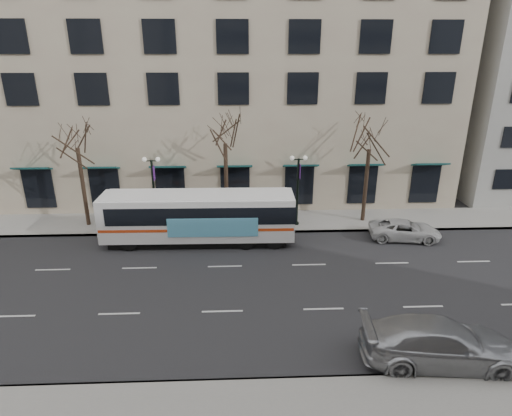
{
  "coord_description": "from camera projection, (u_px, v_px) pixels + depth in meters",
  "views": [
    {
      "loc": [
        0.93,
        -20.16,
        12.1
      ],
      "look_at": [
        1.8,
        1.39,
        4.0
      ],
      "focal_mm": 30.0,
      "sensor_mm": 36.0,
      "label": 1
    }
  ],
  "objects": [
    {
      "name": "ground",
      "position": [
        224.0,
        287.0,
        23.07
      ],
      "size": [
        160.0,
        160.0,
        0.0
      ],
      "primitive_type": "plane",
      "color": "black",
      "rests_on": "ground"
    },
    {
      "name": "sidewalk_far",
      "position": [
        295.0,
        221.0,
        31.65
      ],
      "size": [
        80.0,
        4.0,
        0.15
      ],
      "primitive_type": "cube",
      "color": "gray",
      "rests_on": "ground"
    },
    {
      "name": "tree_far_right",
      "position": [
        370.0,
        136.0,
        29.43
      ],
      "size": [
        3.6,
        3.6,
        8.06
      ],
      "color": "black",
      "rests_on": "ground"
    },
    {
      "name": "lamp_post_right",
      "position": [
        298.0,
        187.0,
        29.9
      ],
      "size": [
        1.22,
        0.45,
        5.21
      ],
      "color": "black",
      "rests_on": "ground"
    },
    {
      "name": "building_hotel",
      "position": [
        205.0,
        49.0,
        38.42
      ],
      "size": [
        40.0,
        20.0,
        24.0
      ],
      "primitive_type": "cube",
      "color": "tan",
      "rests_on": "ground"
    },
    {
      "name": "lamp_post_left",
      "position": [
        154.0,
        189.0,
        29.52
      ],
      "size": [
        1.22,
        0.45,
        5.21
      ],
      "color": "black",
      "rests_on": "ground"
    },
    {
      "name": "tree_far_left",
      "position": [
        75.0,
        134.0,
        28.57
      ],
      "size": [
        3.6,
        3.6,
        8.34
      ],
      "color": "black",
      "rests_on": "ground"
    },
    {
      "name": "silver_car",
      "position": [
        440.0,
        342.0,
        17.29
      ],
      "size": [
        6.53,
        3.11,
        1.84
      ],
      "primitive_type": "imported",
      "rotation": [
        0.0,
        0.0,
        1.48
      ],
      "color": "#A8AAB0",
      "rests_on": "ground"
    },
    {
      "name": "city_bus",
      "position": [
        200.0,
        216.0,
        27.78
      ],
      "size": [
        12.44,
        2.88,
        3.37
      ],
      "rotation": [
        0.0,
        0.0,
        -0.01
      ],
      "color": "white",
      "rests_on": "ground"
    },
    {
      "name": "tree_far_mid",
      "position": [
        225.0,
        130.0,
        28.87
      ],
      "size": [
        3.6,
        3.6,
        8.55
      ],
      "color": "black",
      "rests_on": "ground"
    },
    {
      "name": "white_pickup",
      "position": [
        405.0,
        230.0,
        28.65
      ],
      "size": [
        4.92,
        2.77,
        1.3
      ],
      "primitive_type": "imported",
      "rotation": [
        0.0,
        0.0,
        1.43
      ],
      "color": "#BBBBBB",
      "rests_on": "ground"
    }
  ]
}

